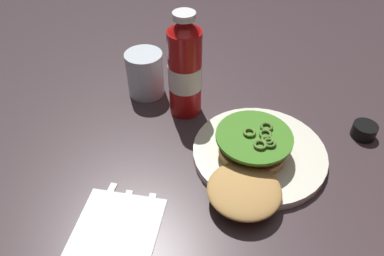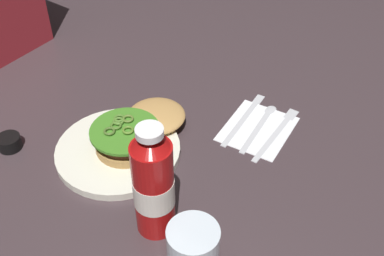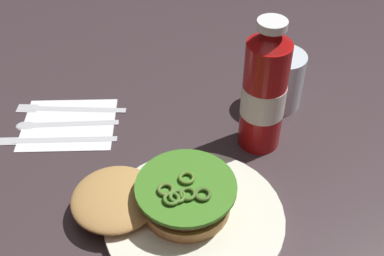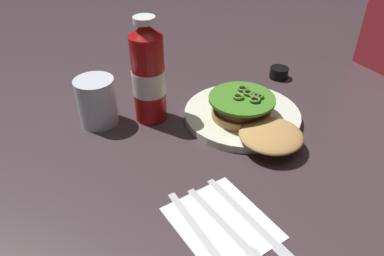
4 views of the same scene
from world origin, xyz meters
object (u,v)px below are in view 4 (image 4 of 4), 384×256
at_px(water_glass, 97,101).
at_px(spoon_utensil, 234,233).
at_px(ketchup_bottle, 148,75).
at_px(napkin, 222,222).
at_px(fork_utensil, 207,242).
at_px(butter_knife, 253,221).
at_px(burger_sandwich, 252,116).
at_px(condiment_cup, 279,73).
at_px(dinner_plate, 242,115).

distance_m(water_glass, spoon_utensil, 0.40).
relative_size(ketchup_bottle, water_glass, 2.22).
relative_size(napkin, spoon_utensil, 0.89).
relative_size(fork_utensil, spoon_utensil, 1.11).
bearing_deg(butter_knife, burger_sandwich, 145.66).
bearing_deg(water_glass, condiment_cup, 87.92).
distance_m(condiment_cup, fork_utensil, 0.56).
distance_m(dinner_plate, condiment_cup, 0.22).
distance_m(burger_sandwich, napkin, 0.26).
bearing_deg(condiment_cup, burger_sandwich, -51.46).
distance_m(dinner_plate, burger_sandwich, 0.06).
bearing_deg(condiment_cup, spoon_utensil, -45.78).
bearing_deg(water_glass, spoon_utensil, 12.97).
bearing_deg(napkin, ketchup_bottle, 176.74).
height_order(dinner_plate, condiment_cup, condiment_cup).
height_order(spoon_utensil, butter_knife, same).
relative_size(condiment_cup, butter_knife, 0.24).
height_order(ketchup_bottle, spoon_utensil, ketchup_bottle).
height_order(dinner_plate, water_glass, water_glass).
xyz_separation_m(condiment_cup, spoon_utensil, (0.37, -0.38, -0.01)).
distance_m(condiment_cup, napkin, 0.51).
bearing_deg(condiment_cup, napkin, -48.26).
bearing_deg(burger_sandwich, ketchup_bottle, -131.55).
relative_size(burger_sandwich, napkin, 1.47).
relative_size(water_glass, napkin, 0.65).
distance_m(dinner_plate, water_glass, 0.31).
distance_m(water_glass, napkin, 0.37).
height_order(ketchup_bottle, water_glass, ketchup_bottle).
height_order(dinner_plate, spoon_utensil, dinner_plate).
distance_m(burger_sandwich, ketchup_bottle, 0.22).
relative_size(burger_sandwich, spoon_utensil, 1.31).
bearing_deg(burger_sandwich, water_glass, -124.09).
bearing_deg(condiment_cup, ketchup_bottle, -86.93).
distance_m(burger_sandwich, butter_knife, 0.25).
height_order(condiment_cup, fork_utensil, condiment_cup).
bearing_deg(burger_sandwich, dinner_plate, 166.10).
bearing_deg(condiment_cup, fork_utensil, -49.16).
height_order(ketchup_bottle, condiment_cup, ketchup_bottle).
bearing_deg(napkin, fork_utensil, -59.41).
xyz_separation_m(burger_sandwich, fork_utensil, (0.20, -0.22, -0.03)).
bearing_deg(condiment_cup, dinner_plate, -59.31).
bearing_deg(dinner_plate, burger_sandwich, -13.90).
relative_size(ketchup_bottle, butter_knife, 1.13).
bearing_deg(spoon_utensil, butter_knife, 99.26).
bearing_deg(water_glass, napkin, 13.42).
height_order(fork_utensil, butter_knife, same).
bearing_deg(butter_knife, spoon_utensil, -80.74).
relative_size(burger_sandwich, condiment_cup, 4.81).
xyz_separation_m(burger_sandwich, spoon_utensil, (0.21, -0.18, -0.03)).
bearing_deg(butter_knife, water_glass, -161.44).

